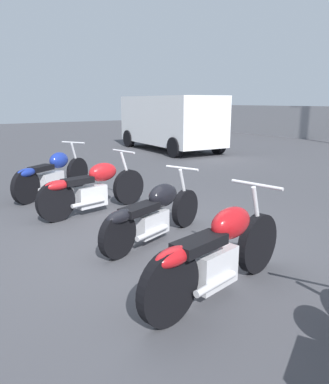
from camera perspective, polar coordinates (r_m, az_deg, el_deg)
ground_plane at (r=5.20m, az=-3.87°, el=-7.59°), size 60.00×60.00×0.00m
motorcycle_slot_0 at (r=7.96m, az=-16.71°, el=2.65°), size 1.28×1.95×1.03m
motorcycle_slot_1 at (r=6.52m, az=-10.82°, el=0.67°), size 0.68×2.13×1.02m
motorcycle_slot_2 at (r=5.09m, az=-1.68°, el=-3.18°), size 0.88×1.98×0.94m
motorcycle_slot_3 at (r=3.71m, az=8.11°, el=-9.11°), size 0.70×2.09×1.04m
parked_van at (r=14.75m, az=0.89°, el=10.86°), size 4.93×2.33×2.07m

